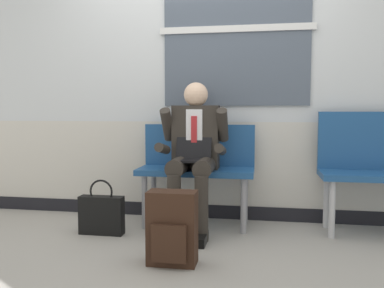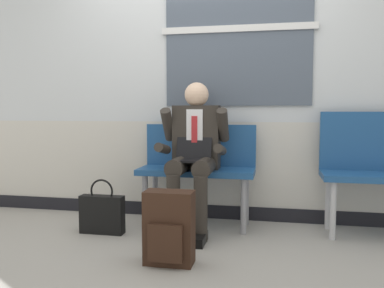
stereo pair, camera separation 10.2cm
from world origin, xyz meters
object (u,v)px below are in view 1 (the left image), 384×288
at_px(bench_with_person, 197,164).
at_px(person_seated, 193,151).
at_px(handbag, 102,214).
at_px(backpack, 172,229).

height_order(bench_with_person, person_seated, person_seated).
height_order(bench_with_person, handbag, bench_with_person).
distance_m(bench_with_person, backpack, 1.02).
bearing_deg(backpack, person_seated, 89.21).
bearing_deg(bench_with_person, backpack, -90.63).
bearing_deg(person_seated, backpack, -90.79).
relative_size(person_seated, backpack, 2.56).
bearing_deg(bench_with_person, handbag, -149.67).
relative_size(backpack, handbag, 1.08).
distance_m(bench_with_person, person_seated, 0.24).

